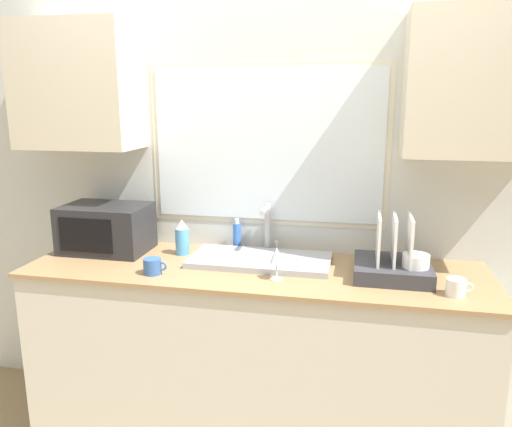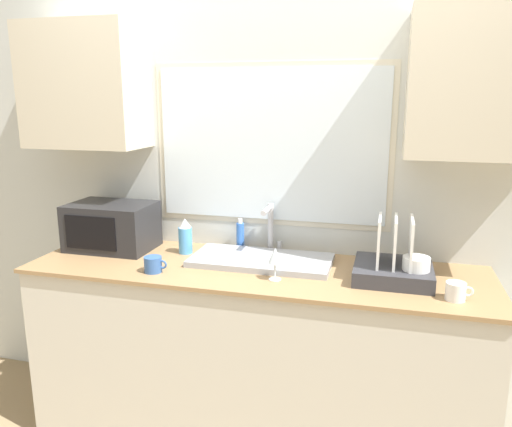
# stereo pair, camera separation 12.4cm
# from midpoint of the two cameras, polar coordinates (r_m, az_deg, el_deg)

# --- Properties ---
(countertop) EXTENTS (2.25, 0.67, 0.94)m
(countertop) POSITION_cam_midpoint_polar(r_m,az_deg,el_deg) (2.66, -1.57, -15.75)
(countertop) COLOR beige
(countertop) RESTS_ON ground_plane
(wall_back) EXTENTS (6.00, 0.38, 2.60)m
(wall_back) POSITION_cam_midpoint_polar(r_m,az_deg,el_deg) (2.65, -0.15, 5.75)
(wall_back) COLOR silver
(wall_back) RESTS_ON ground_plane
(sink_basin) EXTENTS (0.70, 0.34, 0.03)m
(sink_basin) POSITION_cam_midpoint_polar(r_m,az_deg,el_deg) (2.52, -0.93, -5.35)
(sink_basin) COLOR #9EA0A5
(sink_basin) RESTS_ON countertop
(faucet) EXTENTS (0.08, 0.18, 0.27)m
(faucet) POSITION_cam_midpoint_polar(r_m,az_deg,el_deg) (2.65, -0.01, -1.25)
(faucet) COLOR #B7B7BC
(faucet) RESTS_ON countertop
(microwave) EXTENTS (0.45, 0.31, 0.25)m
(microwave) POSITION_cam_midpoint_polar(r_m,az_deg,el_deg) (2.83, -17.95, -1.62)
(microwave) COLOR #232326
(microwave) RESTS_ON countertop
(dish_rack) EXTENTS (0.35, 0.34, 0.29)m
(dish_rack) POSITION_cam_midpoint_polar(r_m,az_deg,el_deg) (2.39, 14.10, -5.62)
(dish_rack) COLOR #333338
(dish_rack) RESTS_ON countertop
(spray_bottle) EXTENTS (0.07, 0.07, 0.19)m
(spray_bottle) POSITION_cam_midpoint_polar(r_m,az_deg,el_deg) (2.68, -9.76, -2.74)
(spray_bottle) COLOR #4C99D8
(spray_bottle) RESTS_ON countertop
(soap_bottle) EXTENTS (0.04, 0.04, 0.17)m
(soap_bottle) POSITION_cam_midpoint_polar(r_m,az_deg,el_deg) (2.73, -3.50, -2.54)
(soap_bottle) COLOR blue
(soap_bottle) RESTS_ON countertop
(mug_near_sink) EXTENTS (0.11, 0.08, 0.08)m
(mug_near_sink) POSITION_cam_midpoint_polar(r_m,az_deg,el_deg) (2.43, -13.17, -5.90)
(mug_near_sink) COLOR #335999
(mug_near_sink) RESTS_ON countertop
(wine_glass) EXTENTS (0.06, 0.06, 0.15)m
(wine_glass) POSITION_cam_midpoint_polar(r_m,az_deg,el_deg) (2.27, 0.81, -4.93)
(wine_glass) COLOR silver
(wine_glass) RESTS_ON countertop
(mug_by_rack) EXTENTS (0.11, 0.08, 0.08)m
(mug_by_rack) POSITION_cam_midpoint_polar(r_m,az_deg,el_deg) (2.25, 20.46, -7.92)
(mug_by_rack) COLOR white
(mug_by_rack) RESTS_ON countertop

